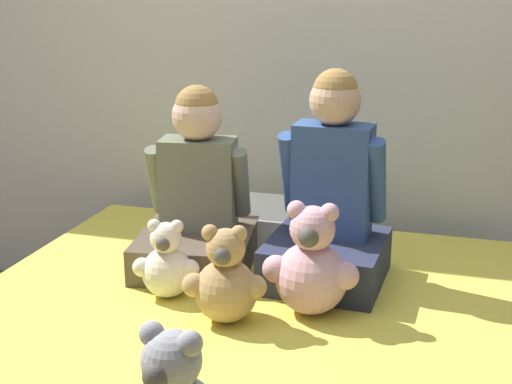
{
  "coord_description": "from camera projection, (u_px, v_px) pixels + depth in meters",
  "views": [
    {
      "loc": [
        0.57,
        -1.57,
        1.3
      ],
      "look_at": [
        0.0,
        0.37,
        0.7
      ],
      "focal_mm": 50.0,
      "sensor_mm": 36.0,
      "label": 1
    }
  ],
  "objects": [
    {
      "name": "pillow_at_headboard",
      "position": [
        286.0,
        223.0,
        2.53
      ],
      "size": [
        0.48,
        0.32,
        0.11
      ],
      "color": "white",
      "rests_on": "bed"
    },
    {
      "name": "child_on_right",
      "position": [
        330.0,
        205.0,
        2.14
      ],
      "size": [
        0.36,
        0.37,
        0.64
      ],
      "rotation": [
        0.0,
        0.0,
        -0.04
      ],
      "color": "#282D47",
      "rests_on": "bed"
    },
    {
      "name": "teddy_bear_held_by_left_child",
      "position": [
        167.0,
        264.0,
        2.05
      ],
      "size": [
        0.19,
        0.15,
        0.23
      ],
      "rotation": [
        0.0,
        0.0,
        0.19
      ],
      "color": "silver",
      "rests_on": "bed"
    },
    {
      "name": "teddy_bear_held_by_right_child",
      "position": [
        311.0,
        267.0,
        1.94
      ],
      "size": [
        0.27,
        0.2,
        0.32
      ],
      "rotation": [
        0.0,
        0.0,
        0.02
      ],
      "color": "#DBA3B2",
      "rests_on": "bed"
    },
    {
      "name": "child_on_left",
      "position": [
        197.0,
        201.0,
        2.26
      ],
      "size": [
        0.41,
        0.44,
        0.57
      ],
      "rotation": [
        0.0,
        0.0,
        0.15
      ],
      "color": "brown",
      "rests_on": "bed"
    },
    {
      "name": "teddy_bear_between_children",
      "position": [
        225.0,
        281.0,
        1.89
      ],
      "size": [
        0.22,
        0.17,
        0.27
      ],
      "rotation": [
        0.0,
        0.0,
        0.2
      ],
      "color": "tan",
      "rests_on": "bed"
    }
  ]
}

